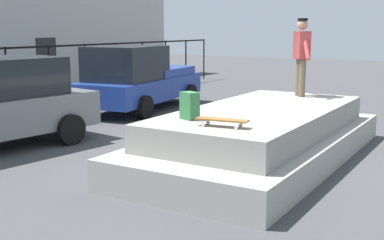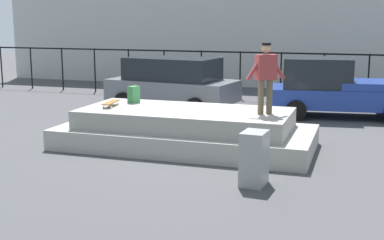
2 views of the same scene
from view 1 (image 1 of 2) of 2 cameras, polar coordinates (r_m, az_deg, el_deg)
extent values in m
plane|color=#424244|center=(9.80, 7.46, -3.85)|extent=(60.00, 60.00, 0.00)
cube|color=#9E9B93|center=(9.43, 7.81, -2.88)|extent=(6.22, 2.81, 0.49)
cube|color=gray|center=(9.33, 7.88, -0.07)|extent=(5.10, 2.31, 0.45)
cylinder|color=brown|center=(10.95, 12.29, 4.63)|extent=(0.14, 0.14, 0.80)
cylinder|color=brown|center=(11.16, 11.94, 4.75)|extent=(0.14, 0.14, 0.80)
cube|color=maroon|center=(11.01, 12.25, 8.25)|extent=(0.52, 0.47, 0.58)
cylinder|color=maroon|center=(10.74, 12.71, 8.09)|extent=(0.39, 0.33, 0.56)
cylinder|color=maroon|center=(11.28, 11.79, 8.22)|extent=(0.39, 0.33, 0.56)
sphere|color=tan|center=(11.01, 12.33, 10.48)|extent=(0.22, 0.22, 0.22)
cylinder|color=black|center=(11.01, 12.35, 11.00)|extent=(0.29, 0.29, 0.05)
cube|color=brown|center=(7.49, 3.39, 0.04)|extent=(0.30, 0.82, 0.02)
cylinder|color=silver|center=(7.33, 5.01, -0.85)|extent=(0.04, 0.06, 0.06)
cylinder|color=silver|center=(7.52, 5.50, -0.58)|extent=(0.04, 0.06, 0.06)
cylinder|color=silver|center=(7.51, 1.27, -0.54)|extent=(0.04, 0.06, 0.06)
cylinder|color=silver|center=(7.69, 1.84, -0.29)|extent=(0.04, 0.06, 0.06)
cube|color=#33723F|center=(8.09, -0.27, 1.62)|extent=(0.28, 0.33, 0.44)
cylinder|color=black|center=(12.40, -19.22, 0.17)|extent=(0.66, 0.31, 0.64)
cylinder|color=black|center=(10.75, -13.54, -1.03)|extent=(0.66, 0.31, 0.64)
cube|color=navy|center=(15.03, -5.72, 3.59)|extent=(4.86, 2.34, 0.62)
cube|color=black|center=(14.26, -7.42, 6.35)|extent=(2.29, 1.89, 0.95)
cube|color=navy|center=(15.80, -4.05, 5.52)|extent=(2.29, 1.95, 0.24)
cylinder|color=black|center=(14.36, -11.76, 1.86)|extent=(0.66, 0.30, 0.64)
cylinder|color=black|center=(13.38, -5.37, 1.41)|extent=(0.66, 0.30, 0.64)
cylinder|color=black|center=(16.77, -5.96, 3.21)|extent=(0.66, 0.30, 0.64)
cylinder|color=black|center=(15.94, -0.23, 2.90)|extent=(0.66, 0.30, 0.64)
cylinder|color=black|center=(15.27, -20.09, 4.25)|extent=(0.06, 0.06, 1.86)
cylinder|color=black|center=(16.32, -15.71, 4.84)|extent=(0.06, 0.06, 1.86)
cylinder|color=black|center=(17.45, -11.88, 5.34)|extent=(0.06, 0.06, 1.86)
cylinder|color=black|center=(18.65, -8.53, 5.76)|extent=(0.06, 0.06, 1.86)
cylinder|color=black|center=(19.90, -5.58, 6.11)|extent=(0.06, 0.06, 1.86)
cylinder|color=black|center=(21.20, -2.98, 6.40)|extent=(0.06, 0.06, 1.86)
cylinder|color=black|center=(22.54, -0.69, 6.65)|extent=(0.06, 0.06, 1.86)
cylinder|color=black|center=(23.92, 1.34, 6.86)|extent=(0.06, 0.06, 1.86)
cube|color=#262628|center=(20.93, -16.02, 6.15)|extent=(1.00, 0.06, 2.00)
camera|label=2|loc=(15.07, 65.61, 7.16)|focal=49.16mm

